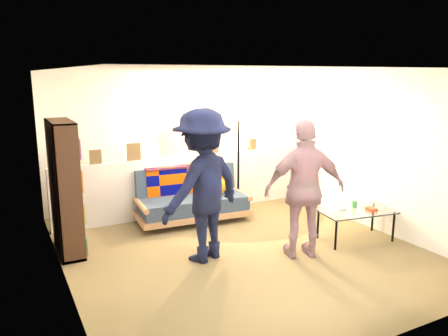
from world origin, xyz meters
name	(u,v)px	position (x,y,z in m)	size (l,w,h in m)	color
ground	(237,247)	(0.00, 0.00, 0.00)	(5.00, 5.00, 0.00)	brown
room_shell	(222,124)	(0.00, 0.47, 1.67)	(4.60, 5.05, 2.45)	silver
half_wall_ledge	(186,184)	(0.00, 1.80, 0.50)	(4.45, 0.15, 1.00)	silver
ledge_decor	(173,146)	(-0.23, 1.78, 1.18)	(2.97, 0.02, 0.45)	brown
futon_sofa	(192,199)	(-0.08, 1.37, 0.36)	(1.85, 0.98, 0.77)	tan
bookshelf	(65,192)	(-2.08, 0.95, 0.83)	(0.30, 0.89, 1.77)	black
coffee_table	(357,212)	(1.66, -0.53, 0.41)	(1.13, 0.73, 0.55)	black
floor_lamp	(238,144)	(0.82, 1.47, 1.18)	(0.39, 0.32, 1.67)	black
person_left	(203,186)	(-0.57, -0.10, 0.97)	(1.25, 0.72, 1.94)	black
person_right	(305,190)	(0.63, -0.64, 0.90)	(1.06, 0.44, 1.80)	pink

